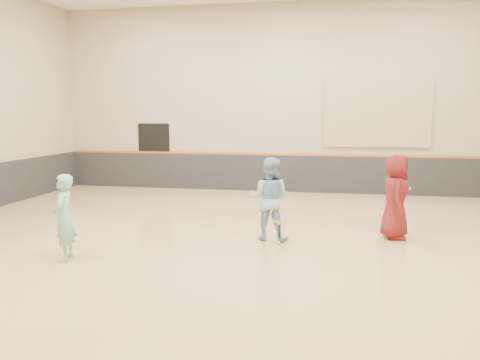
% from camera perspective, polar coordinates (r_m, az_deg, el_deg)
% --- Properties ---
extents(room, '(15.04, 12.04, 6.22)m').
position_cam_1_polar(room, '(9.38, 2.22, -2.45)').
color(room, tan).
rests_on(room, ground).
extents(wainscot_back, '(14.90, 0.04, 1.20)m').
position_cam_1_polar(wainscot_back, '(15.27, 5.58, 0.80)').
color(wainscot_back, '#232326').
rests_on(wainscot_back, floor).
extents(accent_stripe, '(14.90, 0.03, 0.06)m').
position_cam_1_polar(accent_stripe, '(15.20, 5.60, 3.12)').
color(accent_stripe, '#D85914').
rests_on(accent_stripe, wall_back).
extents(acoustic_panel, '(3.20, 0.08, 2.00)m').
position_cam_1_polar(acoustic_panel, '(15.14, 16.38, 7.66)').
color(acoustic_panel, tan).
rests_on(acoustic_panel, wall_back).
extents(doorway, '(1.10, 0.05, 2.20)m').
position_cam_1_polar(doorway, '(16.26, -10.41, 2.92)').
color(doorway, black).
rests_on(doorway, floor).
extents(girl, '(0.49, 0.62, 1.50)m').
position_cam_1_polar(girl, '(8.64, -20.68, -4.31)').
color(girl, '#74C9BF').
rests_on(girl, floor).
extents(instructor, '(0.90, 0.75, 1.67)m').
position_cam_1_polar(instructor, '(9.39, 3.61, -2.30)').
color(instructor, '#88ABD3').
rests_on(instructor, floor).
extents(young_man, '(0.56, 0.85, 1.72)m').
position_cam_1_polar(young_man, '(9.99, 18.41, -1.93)').
color(young_man, maroon).
rests_on(young_man, floor).
extents(held_racket, '(0.49, 0.49, 0.63)m').
position_cam_1_polar(held_racket, '(9.10, 4.68, -4.30)').
color(held_racket, '#A7C32A').
rests_on(held_racket, instructor).
extents(spare_racket, '(0.64, 0.64, 0.10)m').
position_cam_1_polar(spare_racket, '(12.94, 2.49, -2.96)').
color(spare_racket, gold).
rests_on(spare_racket, floor).
extents(ball_under_racket, '(0.07, 0.07, 0.07)m').
position_cam_1_polar(ball_under_racket, '(9.23, 4.74, -7.62)').
color(ball_under_racket, '#C3E334').
rests_on(ball_under_racket, floor).
extents(ball_in_hand, '(0.07, 0.07, 0.07)m').
position_cam_1_polar(ball_in_hand, '(9.90, 19.94, -0.98)').
color(ball_in_hand, '#C7DD33').
rests_on(ball_in_hand, young_man).
extents(ball_beside_spare, '(0.07, 0.07, 0.07)m').
position_cam_1_polar(ball_beside_spare, '(13.11, -3.79, -2.89)').
color(ball_beside_spare, yellow).
rests_on(ball_beside_spare, floor).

